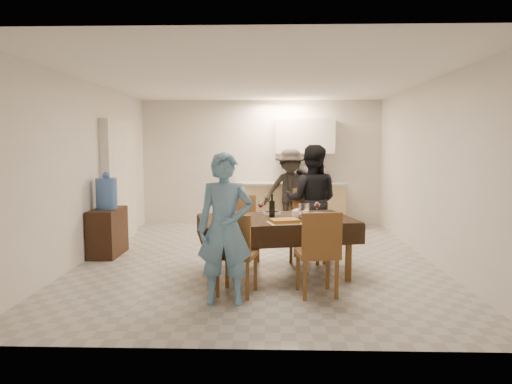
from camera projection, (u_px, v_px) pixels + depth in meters
floor at (257, 259)px, 6.75m from camera, size 5.00×6.00×0.02m
ceiling at (257, 80)px, 6.48m from camera, size 5.00×6.00×0.02m
wall_back at (261, 163)px, 9.60m from camera, size 5.00×0.02×2.60m
wall_front at (248, 193)px, 3.63m from camera, size 5.00×0.02×2.60m
wall_left at (87, 171)px, 6.68m from camera, size 0.02×6.00×2.60m
wall_right at (431, 171)px, 6.54m from camera, size 0.02×6.00×2.60m
stub_partition at (120, 181)px, 7.90m from camera, size 0.15×1.40×2.10m
kitchen_base_cabinet at (290, 206)px, 9.35m from camera, size 2.20×0.60×0.86m
kitchen_worktop at (290, 184)px, 9.30m from camera, size 2.24×0.64×0.05m
upper_cabinet at (305, 136)px, 9.33m from camera, size 1.20×0.34×0.70m
dining_table at (276, 221)px, 5.83m from camera, size 2.12×1.52×0.75m
chair_near_left at (236, 246)px, 5.02m from camera, size 0.51×0.51×0.51m
chair_near_right at (318, 245)px, 4.99m from camera, size 0.50×0.50×0.52m
chair_far_left at (244, 223)px, 6.51m from camera, size 0.51×0.52×0.51m
chair_far_right at (307, 219)px, 6.47m from camera, size 0.55×0.56×0.55m
console at (108, 232)px, 6.93m from camera, size 0.39×0.77×0.72m
water_jug at (107, 193)px, 6.87m from camera, size 0.31×0.31×0.47m
wine_bottle at (272, 205)px, 5.86m from camera, size 0.08×0.08×0.31m
water_pitcher at (304, 211)px, 5.75m from camera, size 0.13×0.13×0.20m
savoury_tart at (285, 221)px, 5.44m from camera, size 0.44×0.38×0.05m
salad_bowl at (299, 213)px, 5.99m from camera, size 0.18×0.18×0.07m
mushroom_dish at (272, 213)px, 6.10m from camera, size 0.21×0.21×0.04m
wine_glass_a at (231, 214)px, 5.58m from camera, size 0.08×0.08×0.18m
wine_glass_b at (317, 208)px, 6.05m from camera, size 0.08×0.08×0.18m
wine_glass_c at (261, 208)px, 6.12m from camera, size 0.08×0.08×0.18m
plate_near_left at (227, 221)px, 5.54m from camera, size 0.28×0.28×0.02m
plate_near_right at (326, 221)px, 5.51m from camera, size 0.28×0.28×0.02m
plate_far_left at (231, 213)px, 6.14m from camera, size 0.28×0.28×0.02m
plate_far_right at (320, 214)px, 6.10m from camera, size 0.26×0.26×0.01m
microwave at (310, 175)px, 9.27m from camera, size 0.58×0.40×0.32m
person_near at (225, 229)px, 4.79m from camera, size 0.60×0.40×1.61m
person_far at (312, 201)px, 6.84m from camera, size 0.92×0.78×1.68m
person_kitchen at (290, 190)px, 8.87m from camera, size 1.03×0.59×1.60m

